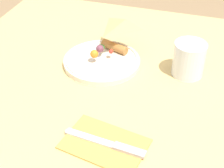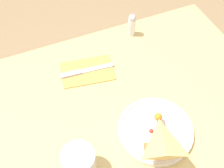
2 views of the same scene
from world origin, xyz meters
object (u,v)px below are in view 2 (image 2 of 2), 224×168
(dining_table, at_px, (94,157))
(napkin_folded, at_px, (87,71))
(plate_pizza, at_px, (156,130))
(butter_knife, at_px, (85,71))
(salt_shaker, at_px, (132,25))
(milk_glass, at_px, (79,164))

(dining_table, relative_size, napkin_folded, 6.45)
(dining_table, relative_size, plate_pizza, 5.69)
(napkin_folded, bearing_deg, butter_knife, 174.19)
(dining_table, relative_size, salt_shaker, 13.66)
(dining_table, xyz_separation_m, napkin_folded, (0.08, 0.26, 0.10))
(dining_table, relative_size, butter_knife, 6.60)
(dining_table, xyz_separation_m, butter_knife, (0.07, 0.27, 0.10))
(salt_shaker, bearing_deg, milk_glass, -129.36)
(plate_pizza, distance_m, milk_glass, 0.25)
(milk_glass, distance_m, butter_knife, 0.35)
(dining_table, xyz_separation_m, salt_shaker, (0.30, 0.38, 0.14))
(dining_table, bearing_deg, napkin_folded, 73.20)
(dining_table, bearing_deg, salt_shaker, 51.30)
(plate_pizza, xyz_separation_m, milk_glass, (-0.24, -0.02, 0.03))
(napkin_folded, relative_size, butter_knife, 1.02)
(dining_table, height_order, plate_pizza, plate_pizza)
(plate_pizza, height_order, butter_knife, plate_pizza)
(dining_table, height_order, milk_glass, milk_glass)
(plate_pizza, bearing_deg, milk_glass, -174.86)
(butter_knife, bearing_deg, milk_glass, -105.46)
(plate_pizza, bearing_deg, butter_knife, 111.00)
(plate_pizza, distance_m, napkin_folded, 0.32)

